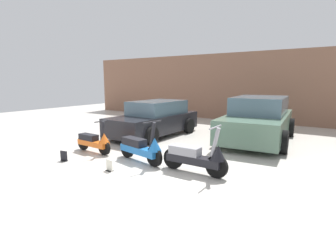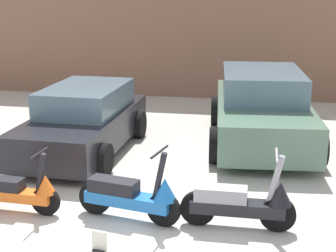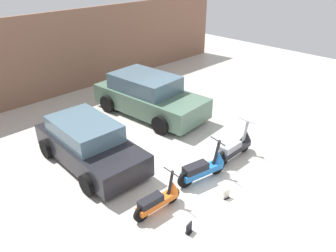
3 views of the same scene
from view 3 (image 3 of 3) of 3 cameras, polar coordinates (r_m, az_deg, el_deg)
The scene contains 9 objects.
ground_plane at distance 8.64m, azimuth 9.80°, elevation -11.01°, with size 28.00×28.00×0.00m, color beige.
wall_back at distance 14.19m, azimuth -20.05°, elevation 11.22°, with size 19.60×0.12×3.38m, color #845B47.
scooter_front_left at distance 7.76m, azimuth -1.52°, elevation -12.54°, with size 1.35×0.48×0.94m.
scooter_front_right at distance 8.72m, azimuth 6.33°, elevation -7.16°, with size 1.52×0.63×1.07m.
scooter_front_center at distance 9.78m, azimuth 11.82°, elevation -3.42°, with size 1.54×0.55×1.08m.
car_rear_left at distance 9.52m, azimuth -13.61°, elevation -2.99°, with size 1.90×3.78×1.27m.
car_rear_center at distance 12.16m, azimuth -3.34°, elevation 5.27°, with size 2.35×4.44×1.46m.
placard_near_left_scooter at distance 7.40m, azimuth 3.67°, elevation -17.37°, with size 0.20×0.14×0.26m.
placard_near_right_scooter at distance 8.34m, azimuth 10.12°, elevation -11.64°, with size 0.20×0.15×0.26m.
Camera 3 is at (-5.69, -3.67, 5.36)m, focal length 35.00 mm.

